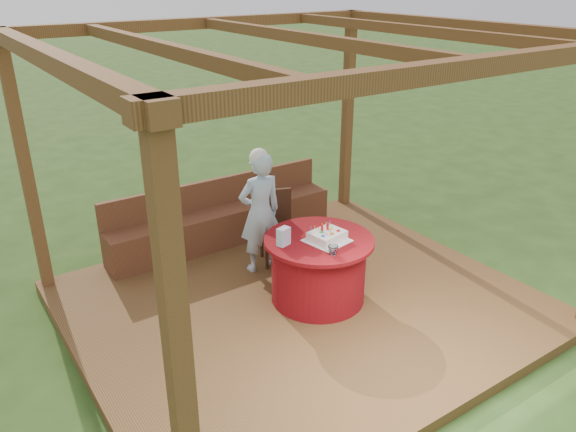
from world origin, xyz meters
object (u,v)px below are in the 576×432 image
(elderly_woman, at_px, (260,211))
(chair, at_px, (276,223))
(gift_bag, at_px, (284,236))
(drinking_glass, at_px, (333,250))
(table, at_px, (318,269))
(birthday_cake, at_px, (327,236))
(bench, at_px, (223,222))

(elderly_woman, bearing_deg, chair, 19.60)
(gift_bag, distance_m, drinking_glass, 0.52)
(table, relative_size, drinking_glass, 11.32)
(elderly_woman, xyz_separation_m, gift_bag, (-0.23, -0.82, 0.07))
(elderly_woman, distance_m, gift_bag, 0.85)
(chair, distance_m, drinking_glass, 1.40)
(table, bearing_deg, elderly_woman, 98.98)
(drinking_glass, bearing_deg, elderly_woman, 92.02)
(gift_bag, bearing_deg, table, -29.25)
(birthday_cake, distance_m, drinking_glass, 0.30)
(elderly_woman, relative_size, birthday_cake, 3.29)
(birthday_cake, relative_size, drinking_glass, 4.45)
(table, relative_size, gift_bag, 6.13)
(birthday_cake, bearing_deg, chair, 84.73)
(bench, distance_m, chair, 0.86)
(birthday_cake, xyz_separation_m, gift_bag, (-0.41, 0.17, 0.04))
(bench, distance_m, table, 1.80)
(elderly_woman, bearing_deg, bench, 91.28)
(bench, xyz_separation_m, gift_bag, (-0.21, -1.70, 0.53))
(table, bearing_deg, gift_bag, 166.84)
(elderly_woman, height_order, drinking_glass, elderly_woman)
(bench, height_order, gift_bag, gift_bag)
(chair, bearing_deg, birthday_cake, -95.27)
(birthday_cake, bearing_deg, table, 112.88)
(table, distance_m, drinking_glass, 0.53)
(elderly_woman, distance_m, drinking_glass, 1.25)
(bench, distance_m, gift_bag, 1.79)
(table, relative_size, birthday_cake, 2.54)
(chair, bearing_deg, elderly_woman, -160.40)
(table, xyz_separation_m, elderly_woman, (-0.14, 0.90, 0.37))
(drinking_glass, bearing_deg, gift_bag, 122.32)
(chair, distance_m, elderly_woman, 0.40)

